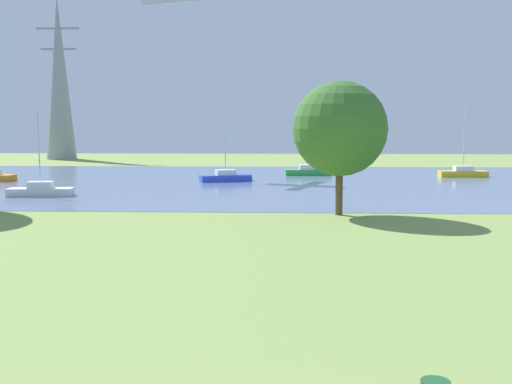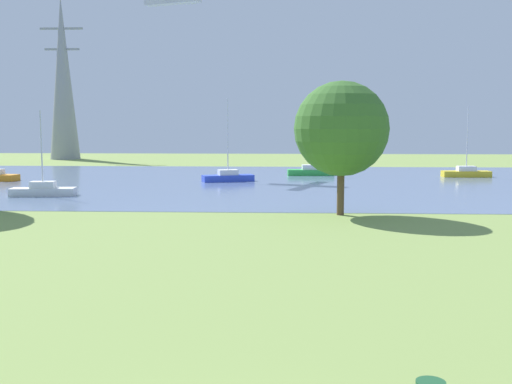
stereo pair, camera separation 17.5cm
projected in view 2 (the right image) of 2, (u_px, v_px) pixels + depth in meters
The scene contains 8 objects.
ground_plane at pixel (261, 236), 31.20m from camera, with size 160.00×160.00×0.00m, color #7F994C.
water_surface at pixel (273, 182), 58.99m from camera, with size 140.00×40.00×0.02m, color slate.
sailboat_yellow at pixel (466, 172), 64.34m from camera, with size 4.84×1.62×7.22m.
sailboat_green at pixel (311, 171), 66.24m from camera, with size 4.89×1.81×5.29m.
sailboat_white at pixel (43, 190), 47.90m from camera, with size 4.94×2.02×6.45m.
sailboat_blue at pixel (228, 177), 59.50m from camera, with size 5.03×2.99×7.82m.
tree_mid_shore at pixel (342, 129), 37.71m from camera, with size 5.70×5.70×8.07m.
electricity_pylon at pixel (63, 78), 93.93m from camera, with size 6.40×4.40×24.11m.
Camera 2 is at (1.26, -8.74, 5.64)m, focal length 44.29 mm.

